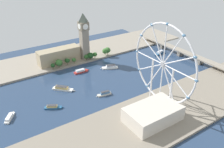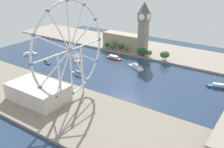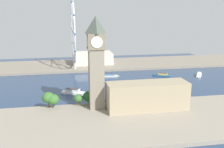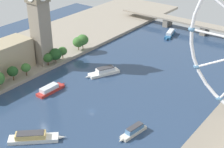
{
  "view_description": "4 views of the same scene",
  "coord_description": "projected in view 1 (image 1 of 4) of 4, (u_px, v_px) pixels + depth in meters",
  "views": [
    {
      "loc": [
        272.38,
        -148.55,
        176.6
      ],
      "look_at": [
        13.91,
        24.6,
        14.17
      ],
      "focal_mm": 38.16,
      "sensor_mm": 36.0,
      "label": 1
    },
    {
      "loc": [
        273.61,
        214.55,
        135.56
      ],
      "look_at": [
        21.74,
        40.71,
        6.18
      ],
      "focal_mm": 41.5,
      "sensor_mm": 36.0,
      "label": 2
    },
    {
      "loc": [
        -310.6,
        57.84,
        92.08
      ],
      "look_at": [
        6.61,
        -0.51,
        11.76
      ],
      "focal_mm": 43.22,
      "sensor_mm": 36.0,
      "label": 3
    },
    {
      "loc": [
        127.44,
        -143.54,
        127.59
      ],
      "look_at": [
        0.12,
        23.16,
        19.22
      ],
      "focal_mm": 53.19,
      "sensor_mm": 36.0,
      "label": 4
    }
  ],
  "objects": [
    {
      "name": "tour_boat_6",
      "position": [
        159.0,
        53.0,
        454.48
      ],
      "size": [
        12.55,
        29.46,
        5.46
      ],
      "rotation": [
        0.0,
        0.0,
        4.98
      ],
      "color": "#235684",
      "rests_on": "ground_plane"
    },
    {
      "name": "ferris_wheel",
      "position": [
        163.0,
        65.0,
        278.86
      ],
      "size": [
        100.58,
        3.2,
        104.43
      ],
      "color": "silver",
      "rests_on": "riverbank_right"
    },
    {
      "name": "tour_boat_3",
      "position": [
        10.0,
        117.0,
        279.72
      ],
      "size": [
        22.87,
        16.51,
        4.5
      ],
      "rotation": [
        0.0,
        0.0,
        2.57
      ],
      "color": "white",
      "rests_on": "ground_plane"
    },
    {
      "name": "ground_plane",
      "position": [
        93.0,
        83.0,
        355.63
      ],
      "size": [
        396.33,
        396.33,
        0.0
      ],
      "primitive_type": "plane",
      "color": "navy"
    },
    {
      "name": "tour_boat_0",
      "position": [
        81.0,
        71.0,
        385.81
      ],
      "size": [
        7.46,
        27.17,
        5.33
      ],
      "rotation": [
        0.0,
        0.0,
        1.55
      ],
      "color": "#B22D28",
      "rests_on": "ground_plane"
    },
    {
      "name": "riverbank_left",
      "position": [
        63.0,
        57.0,
        438.28
      ],
      "size": [
        90.0,
        520.0,
        3.0
      ],
      "primitive_type": "cube",
      "color": "gray",
      "rests_on": "ground_plane"
    },
    {
      "name": "clock_tower",
      "position": [
        84.0,
        36.0,
        408.14
      ],
      "size": [
        15.83,
        15.83,
        81.97
      ],
      "color": "gray",
      "rests_on": "riverbank_left"
    },
    {
      "name": "parliament_block",
      "position": [
        59.0,
        56.0,
        409.47
      ],
      "size": [
        22.0,
        71.98,
        24.7
      ],
      "primitive_type": "cube",
      "color": "tan",
      "rests_on": "riverbank_left"
    },
    {
      "name": "riverside_hall",
      "position": [
        153.0,
        114.0,
        269.48
      ],
      "size": [
        38.58,
        62.61,
        17.59
      ],
      "primitive_type": "cube",
      "color": "beige",
      "rests_on": "riverbank_right"
    },
    {
      "name": "tree_row_embankment",
      "position": [
        86.0,
        56.0,
        417.39
      ],
      "size": [
        13.98,
        116.34,
        14.48
      ],
      "color": "#513823",
      "rests_on": "riverbank_left"
    },
    {
      "name": "tour_boat_4",
      "position": [
        63.0,
        88.0,
        337.13
      ],
      "size": [
        28.82,
        27.17,
        5.81
      ],
      "rotation": [
        0.0,
        0.0,
        0.75
      ],
      "color": "white",
      "rests_on": "ground_plane"
    },
    {
      "name": "river_bridge",
      "position": [
        181.0,
        51.0,
        445.09
      ],
      "size": [
        208.33,
        14.42,
        10.83
      ],
      "color": "gray",
      "rests_on": "ground_plane"
    },
    {
      "name": "riverbank_right",
      "position": [
        142.0,
        123.0,
        271.59
      ],
      "size": [
        90.0,
        520.0,
        3.0
      ],
      "primitive_type": "cube",
      "color": "gray",
      "rests_on": "ground_plane"
    },
    {
      "name": "tour_boat_2",
      "position": [
        110.0,
        67.0,
        398.62
      ],
      "size": [
        18.21,
        30.08,
        6.06
      ],
      "rotation": [
        0.0,
        0.0,
        4.27
      ],
      "color": "white",
      "rests_on": "ground_plane"
    },
    {
      "name": "tour_boat_5",
      "position": [
        104.0,
        94.0,
        325.16
      ],
      "size": [
        7.79,
        23.18,
        5.5
      ],
      "rotation": [
        0.0,
        0.0,
        4.57
      ],
      "color": "beige",
      "rests_on": "ground_plane"
    },
    {
      "name": "tour_boat_1",
      "position": [
        53.0,
        107.0,
        297.89
      ],
      "size": [
        15.61,
        23.64,
        4.95
      ],
      "rotation": [
        0.0,
        0.0,
        1.05
      ],
      "color": "#235684",
      "rests_on": "ground_plane"
    }
  ]
}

